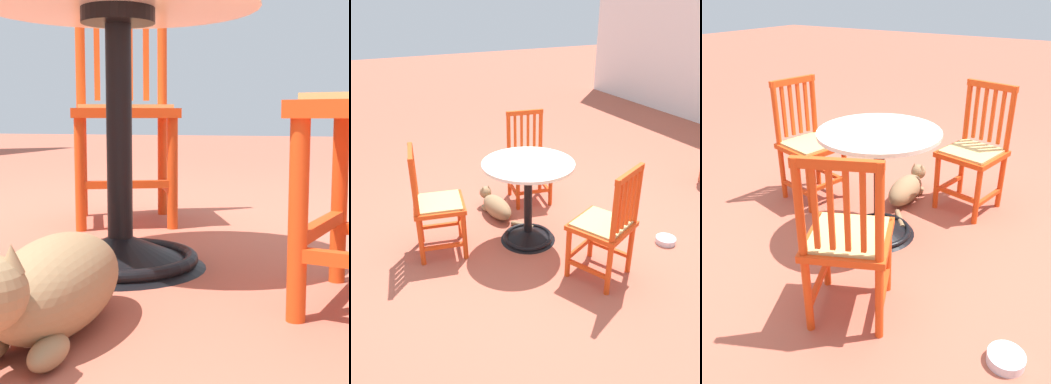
# 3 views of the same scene
# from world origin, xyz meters

# --- Properties ---
(ground_plane) EXTENTS (24.00, 24.00, 0.00)m
(ground_plane) POSITION_xyz_m (0.00, 0.00, 0.00)
(ground_plane) COLOR #AD5642
(cafe_table) EXTENTS (0.76, 0.76, 0.73)m
(cafe_table) POSITION_xyz_m (-0.12, -0.10, 0.28)
(cafe_table) COLOR black
(cafe_table) RESTS_ON ground_plane
(orange_chair_by_planter) EXTENTS (0.47, 0.47, 0.91)m
(orange_chair_by_planter) POSITION_xyz_m (-0.31, -0.84, 0.43)
(orange_chair_by_planter) COLOR #D64214
(orange_chair_by_planter) RESTS_ON ground_plane
(orange_chair_near_fence) EXTENTS (0.53, 0.53, 0.91)m
(orange_chair_near_fence) POSITION_xyz_m (0.58, 0.17, 0.43)
(orange_chair_near_fence) COLOR #D64214
(orange_chair_near_fence) RESTS_ON ground_plane
(orange_chair_facing_out) EXTENTS (0.47, 0.47, 0.91)m
(orange_chair_facing_out) POSITION_xyz_m (-0.83, 0.27, 0.43)
(orange_chair_facing_out) COLOR #D64214
(orange_chair_facing_out) RESTS_ON ground_plane
(tabby_cat) EXTENTS (0.71, 0.33, 0.23)m
(tabby_cat) POSITION_xyz_m (-0.67, -0.18, 0.10)
(tabby_cat) COLOR #8E704C
(tabby_cat) RESTS_ON ground_plane
(pet_water_bowl) EXTENTS (0.17, 0.17, 0.05)m
(pet_water_bowl) POSITION_xyz_m (0.47, 0.95, 0.03)
(pet_water_bowl) COLOR silver
(pet_water_bowl) RESTS_ON ground_plane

